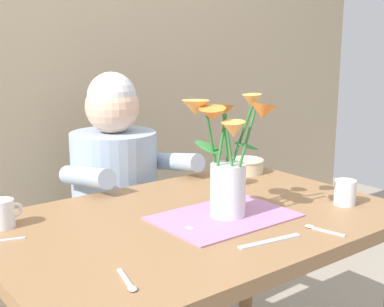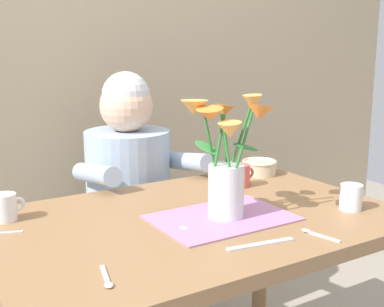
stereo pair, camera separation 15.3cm
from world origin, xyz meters
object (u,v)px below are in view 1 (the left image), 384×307
at_px(ceramic_mug, 3,213).
at_px(coffee_cup, 232,174).
at_px(ceramic_bowl, 247,165).
at_px(seated_person, 116,214).
at_px(dinner_knife, 270,241).
at_px(tea_cup, 345,192).
at_px(flower_vase, 228,159).

distance_m(ceramic_mug, coffee_cup, 0.80).
distance_m(ceramic_bowl, ceramic_mug, 0.96).
distance_m(seated_person, coffee_cup, 0.54).
xyz_separation_m(ceramic_bowl, dinner_knife, (-0.45, -0.56, -0.03)).
xyz_separation_m(ceramic_bowl, coffee_cup, (-0.16, -0.10, 0.01)).
bearing_deg(coffee_cup, tea_cup, -71.13).
bearing_deg(tea_cup, flower_vase, 159.57).
bearing_deg(seated_person, dinner_knife, -88.35).
xyz_separation_m(flower_vase, ceramic_bowl, (0.41, 0.34, -0.15)).
distance_m(ceramic_mug, tea_cup, 1.04).
height_order(dinner_knife, coffee_cup, coffee_cup).
bearing_deg(dinner_knife, tea_cup, 19.12).
xyz_separation_m(dinner_knife, tea_cup, (0.42, 0.08, 0.04)).
distance_m(tea_cup, coffee_cup, 0.41).
relative_size(seated_person, tea_cup, 12.20).
relative_size(dinner_knife, ceramic_mug, 2.04).
distance_m(seated_person, ceramic_bowl, 0.56).
bearing_deg(seated_person, ceramic_mug, -142.85).
height_order(flower_vase, ceramic_mug, flower_vase).
bearing_deg(ceramic_mug, ceramic_bowl, 1.59).
xyz_separation_m(ceramic_mug, tea_cup, (0.93, -0.46, 0.00)).
bearing_deg(dinner_knife, flower_vase, 88.07).
bearing_deg(dinner_knife, ceramic_mug, 142.66).
xyz_separation_m(flower_vase, ceramic_mug, (-0.55, 0.32, -0.14)).
xyz_separation_m(flower_vase, dinner_knife, (-0.04, -0.22, -0.17)).
bearing_deg(ceramic_mug, tea_cup, -26.25).
bearing_deg(ceramic_mug, dinner_knife, -46.24).
bearing_deg(flower_vase, seated_person, 89.92).
distance_m(flower_vase, tea_cup, 0.42).
distance_m(seated_person, tea_cup, 0.92).
bearing_deg(ceramic_mug, coffee_cup, -5.08).
height_order(flower_vase, ceramic_bowl, flower_vase).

